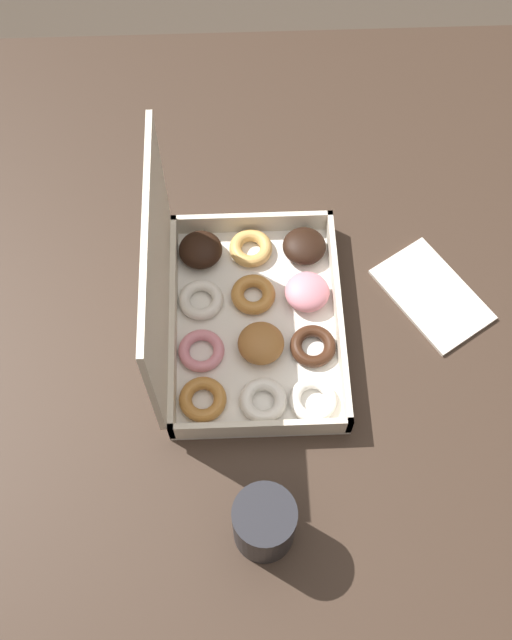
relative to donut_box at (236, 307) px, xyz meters
The scene contains 5 objects.
ground_plane 0.79m from the donut_box, 135.87° to the right, with size 8.00×8.00×0.00m, color #42382D.
dining_table 0.14m from the donut_box, 135.87° to the right, with size 1.23×1.03×0.74m.
donut_box is the anchor object (origin of this frame).
coffee_mug 0.30m from the donut_box, behind, with size 0.08×0.08×0.11m.
paper_napkin 0.29m from the donut_box, 83.25° to the right, with size 0.20×0.18×0.01m.
Camera 1 is at (-0.45, 0.02, 1.70)m, focal length 42.00 mm.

